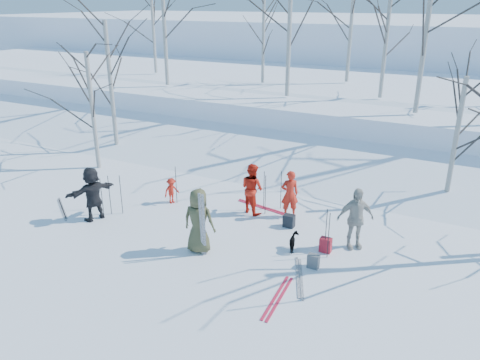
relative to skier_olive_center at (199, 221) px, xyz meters
The scene contains 40 objects.
ground 1.32m from the skier_olive_center, 89.53° to the left, with size 120.00×120.00×0.00m, color white.
snow_ramp 7.97m from the skier_olive_center, 89.94° to the left, with size 70.00×9.50×1.40m, color white.
snow_plateau 17.94m from the skier_olive_center, 89.98° to the left, with size 70.00×18.00×2.20m, color white.
far_hill 38.95m from the skier_olive_center, 89.99° to the left, with size 90.00×30.00×6.00m, color white.
skier_olive_center is the anchor object (origin of this frame).
skier_red_north 3.53m from the skier_olive_center, 66.96° to the left, with size 0.57×0.38×1.57m, color red.
skier_redor_behind 2.99m from the skier_olive_center, 86.74° to the left, with size 0.82×0.64×1.69m, color red.
skier_red_seated 3.57m from the skier_olive_center, 137.83° to the left, with size 0.59×0.34×0.91m, color red.
skier_cream_east 4.36m from the skier_olive_center, 30.24° to the left, with size 1.06×0.44×1.80m, color beige.
skier_grey_west 4.08m from the skier_olive_center, behind, with size 1.63×0.52×1.76m, color black.
dog 2.74m from the skier_olive_center, 27.94° to the left, with size 0.27×0.59×0.50m, color black.
upright_ski_left 0.29m from the skier_olive_center, 44.99° to the right, with size 0.07×0.02×1.90m, color silver.
upright_ski_right 0.36m from the skier_olive_center, 34.98° to the right, with size 0.07×0.02×1.90m, color silver.
ski_pair_a 3.61m from the skier_olive_center, 85.64° to the left, with size 1.90×0.54×0.02m, color #B71A35, non-canonical shape.
ski_pair_b 3.12m from the skier_olive_center, ahead, with size 0.92×1.83×0.02m, color silver, non-canonical shape.
ski_pair_c 5.70m from the skier_olive_center, behind, with size 1.66×1.26×0.02m, color silver, non-canonical shape.
ski_pair_d 3.17m from the skier_olive_center, 20.55° to the right, with size 0.34×1.91×0.02m, color #B71A35, non-canonical shape.
ski_pole_a 3.14m from the skier_olive_center, 78.84° to the left, with size 0.02×0.02×1.34m, color black.
ski_pole_b 3.55m from the skier_olive_center, 21.57° to the left, with size 0.02×0.02×1.34m, color black.
ski_pole_c 4.56m from the skier_olive_center, 169.35° to the left, with size 0.02×0.02×1.34m, color black.
ski_pole_d 3.96m from the skier_olive_center, behind, with size 0.02×0.02×1.34m, color black.
ski_pole_e 3.48m from the skier_olive_center, 135.31° to the left, with size 0.02×0.02×1.34m, color black.
ski_pole_f 3.45m from the skier_olive_center, 83.29° to the left, with size 0.02×0.02×1.34m, color black.
ski_pole_g 3.95m from the skier_olive_center, 169.64° to the left, with size 0.02×0.02×1.34m, color black.
ski_pole_h 3.69m from the skier_olive_center, 165.76° to the left, with size 0.02×0.02×1.34m, color black.
ski_pole_i 3.80m from the skier_olive_center, 76.29° to the left, with size 0.02×0.02×1.34m, color black.
ski_pole_j 3.50m from the skier_olive_center, 25.43° to the left, with size 0.02×0.02×1.34m, color black.
backpack_red 3.60m from the skier_olive_center, 26.58° to the left, with size 0.32×0.22×0.42m, color maroon.
backpack_grey 3.27m from the skier_olive_center, 11.22° to the left, with size 0.30×0.20×0.38m, color #4E5155.
backpack_dark 3.13m from the skier_olive_center, 56.76° to the left, with size 0.34×0.24×0.40m, color black.
birch_plateau_a 15.86m from the skier_olive_center, 108.54° to the left, with size 3.68×3.68×4.40m, color silver, non-canonical shape.
birch_plateau_b 15.56m from the skier_olive_center, 128.79° to the left, with size 5.52×5.52×7.03m, color silver, non-canonical shape.
birch_plateau_c 19.98m from the skier_olive_center, 130.22° to the left, with size 4.25×4.25×5.22m, color silver, non-canonical shape.
birch_plateau_e 17.82m from the skier_olive_center, 92.58° to the left, with size 4.89×4.89×6.13m, color silver, non-canonical shape.
birch_plateau_g 12.67m from the skier_olive_center, 100.68° to the left, with size 5.01×5.01×6.30m, color silver, non-canonical shape.
birch_plateau_i 14.05m from the skier_olive_center, 81.66° to the left, with size 4.38×4.38×5.40m, color silver, non-canonical shape.
birch_plateau_j 12.26m from the skier_olive_center, 69.74° to the left, with size 5.04×5.04×6.34m, color silver, non-canonical shape.
birch_edge_a 8.62m from the skier_olive_center, 152.05° to the left, with size 3.92×3.92×4.75m, color silver, non-canonical shape.
birch_edge_d 10.60m from the skier_olive_center, 143.86° to the left, with size 4.67×4.67×5.82m, color silver, non-canonical shape.
birch_edge_e 8.92m from the skier_olive_center, 48.91° to the left, with size 3.66×3.66×4.37m, color silver, non-canonical shape.
Camera 1 is at (6.35, -10.67, 6.60)m, focal length 35.00 mm.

